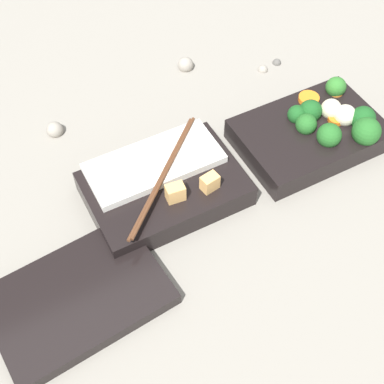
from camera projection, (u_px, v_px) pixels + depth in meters
name	position (u px, v px, depth m)	size (l,w,h in m)	color
ground_plane	(239.00, 166.00, 0.82)	(3.00, 3.00, 0.00)	gray
bento_tray_vegetable	(316.00, 130.00, 0.83)	(0.22, 0.15, 0.07)	black
bento_tray_rice	(164.00, 185.00, 0.76)	(0.22, 0.16, 0.06)	black
bento_lid	(78.00, 297.00, 0.67)	(0.21, 0.15, 0.02)	black
pebble_0	(277.00, 61.00, 0.96)	(0.02, 0.02, 0.02)	#595651
pebble_1	(55.00, 130.00, 0.85)	(0.03, 0.03, 0.03)	gray
pebble_2	(263.00, 68.00, 0.95)	(0.02, 0.02, 0.02)	gray
pebble_3	(186.00, 65.00, 0.95)	(0.03, 0.03, 0.03)	gray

